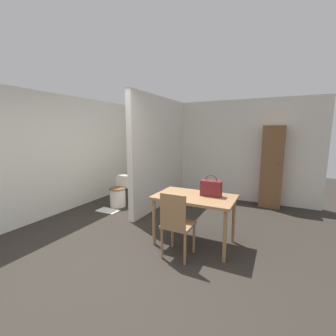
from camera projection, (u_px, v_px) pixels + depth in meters
name	position (u px, v px, depth m)	size (l,w,h in m)	color
ground_plane	(113.00, 266.00, 2.94)	(16.00, 16.00, 0.00)	#2D2823
wall_back	(203.00, 150.00, 6.04)	(5.58, 0.12, 2.50)	silver
wall_left	(85.00, 152.00, 5.40)	(0.12, 4.68, 2.50)	silver
partition_wall	(160.00, 153.00, 5.21)	(0.12, 2.40, 2.50)	silver
dining_table	(195.00, 201.00, 3.42)	(1.20, 0.74, 0.77)	#997047
wooden_chair	(176.00, 223.00, 3.04)	(0.40, 0.40, 0.94)	#997047
toilet	(119.00, 193.00, 5.28)	(0.38, 0.53, 0.70)	silver
handbag	(211.00, 188.00, 3.39)	(0.31, 0.14, 0.33)	maroon
wooden_cabinet	(272.00, 167.00, 5.12)	(0.46, 0.35, 1.86)	brown
bath_mat	(108.00, 211.00, 4.96)	(0.48, 0.29, 0.01)	silver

